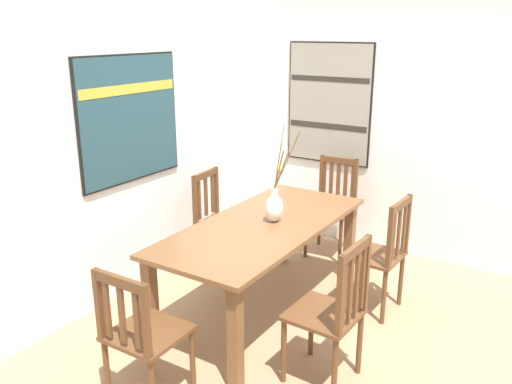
% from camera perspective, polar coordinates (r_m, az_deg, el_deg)
% --- Properties ---
extents(ground_plane, '(6.40, 6.40, 0.03)m').
position_cam_1_polar(ground_plane, '(4.07, 8.31, -15.59)').
color(ground_plane, '#A37F5B').
extents(wall_back, '(6.40, 0.12, 2.70)m').
position_cam_1_polar(wall_back, '(4.56, -12.79, 6.39)').
color(wall_back, white).
rests_on(wall_back, ground_plane).
extents(wall_side, '(0.12, 6.40, 2.70)m').
position_cam_1_polar(wall_side, '(5.25, 17.49, 7.43)').
color(wall_side, white).
rests_on(wall_side, ground_plane).
extents(dining_table, '(1.96, 0.87, 0.75)m').
position_cam_1_polar(dining_table, '(4.07, 0.78, -4.84)').
color(dining_table, brown).
rests_on(dining_table, ground_plane).
extents(centerpiece_vase, '(0.21, 0.25, 0.75)m').
position_cam_1_polar(centerpiece_vase, '(4.03, 2.05, -1.40)').
color(centerpiece_vase, silver).
rests_on(centerpiece_vase, dining_table).
extents(chair_0, '(0.44, 0.44, 0.96)m').
position_cam_1_polar(chair_0, '(4.26, 13.38, -6.49)').
color(chair_0, brown).
rests_on(chair_0, ground_plane).
extents(chair_1, '(0.45, 0.45, 0.94)m').
position_cam_1_polar(chair_1, '(4.88, -4.08, -3.01)').
color(chair_1, brown).
rests_on(chair_1, ground_plane).
extents(chair_2, '(0.45, 0.45, 0.96)m').
position_cam_1_polar(chair_2, '(5.28, 8.37, -1.35)').
color(chair_2, brown).
rests_on(chair_2, ground_plane).
extents(chair_3, '(0.44, 0.44, 0.98)m').
position_cam_1_polar(chair_3, '(3.37, 8.35, -12.66)').
color(chair_3, brown).
rests_on(chair_3, ground_plane).
extents(chair_4, '(0.43, 0.43, 0.91)m').
position_cam_1_polar(chair_4, '(3.23, -12.35, -14.90)').
color(chair_4, brown).
rests_on(chair_4, ground_plane).
extents(painting_on_back_wall, '(1.07, 0.05, 1.02)m').
position_cam_1_polar(painting_on_back_wall, '(4.40, -13.57, 7.76)').
color(painting_on_back_wall, black).
extents(painting_on_side_wall, '(0.05, 0.92, 1.23)m').
position_cam_1_polar(painting_on_side_wall, '(5.48, 7.96, 9.49)').
color(painting_on_side_wall, black).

